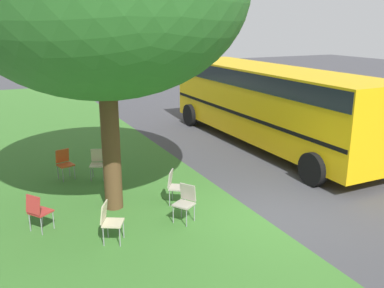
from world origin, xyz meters
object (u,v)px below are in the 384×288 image
(chair_0, at_px, (64,162))
(chair_3, at_px, (185,200))
(chair_4, at_px, (38,210))
(school_bus, at_px, (268,98))
(chair_5, at_px, (175,184))
(chair_1, at_px, (109,219))
(chair_2, at_px, (98,162))

(chair_0, bearing_deg, chair_3, -153.37)
(chair_3, xyz_separation_m, chair_4, (0.94, 3.11, 0.00))
(chair_0, relative_size, school_bus, 0.08)
(chair_5, bearing_deg, school_bus, -56.65)
(chair_1, bearing_deg, chair_5, -58.99)
(chair_1, xyz_separation_m, chair_5, (1.20, -1.99, 0.00))
(chair_4, relative_size, chair_5, 1.00)
(chair_1, distance_m, chair_5, 2.33)
(chair_1, height_order, chair_3, same)
(chair_0, xyz_separation_m, chair_5, (-3.05, -2.19, 0.00))
(chair_0, xyz_separation_m, chair_4, (-3.11, 1.08, 0.00))
(chair_1, distance_m, school_bus, 8.72)
(chair_4, height_order, school_bus, school_bus)
(chair_2, distance_m, chair_5, 2.95)
(chair_0, relative_size, chair_2, 1.00)
(chair_3, bearing_deg, school_bus, -50.55)
(chair_1, xyz_separation_m, chair_4, (1.14, 1.28, 0.00))
(chair_5, bearing_deg, chair_0, 35.77)
(chair_5, bearing_deg, chair_4, 91.10)
(chair_1, bearing_deg, school_bus, -57.28)
(chair_2, height_order, chair_4, same)
(chair_3, relative_size, chair_4, 1.00)
(chair_3, bearing_deg, chair_4, 73.20)
(chair_0, distance_m, chair_1, 4.25)
(chair_1, relative_size, chair_5, 1.00)
(chair_0, height_order, chair_1, same)
(chair_2, distance_m, chair_4, 3.35)
(chair_3, distance_m, school_bus, 7.14)
(chair_3, relative_size, chair_5, 1.00)
(chair_5, bearing_deg, chair_1, 121.01)
(chair_0, distance_m, school_bus, 7.57)
(chair_0, bearing_deg, chair_4, 160.81)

